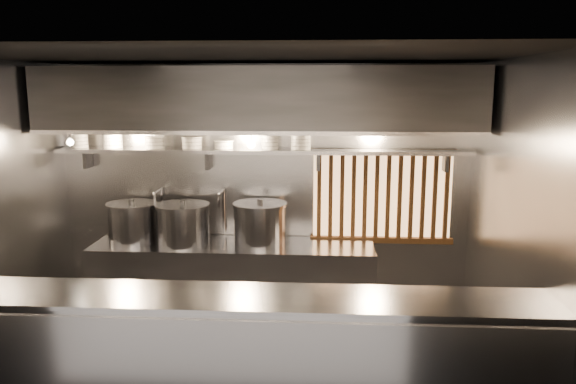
# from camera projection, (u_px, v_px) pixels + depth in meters

# --- Properties ---
(floor) EXTENTS (4.50, 4.50, 0.00)m
(floor) POSITION_uv_depth(u_px,v_px,m) (248.00, 376.00, 5.03)
(floor) COLOR black
(floor) RESTS_ON ground
(ceiling) EXTENTS (4.50, 4.50, 0.00)m
(ceiling) POSITION_uv_depth(u_px,v_px,m) (243.00, 56.00, 4.52)
(ceiling) COLOR black
(ceiling) RESTS_ON wall_back
(wall_back) EXTENTS (4.50, 0.00, 4.50)m
(wall_back) POSITION_uv_depth(u_px,v_px,m) (264.00, 192.00, 6.25)
(wall_back) COLOR gray
(wall_back) RESTS_ON floor
(wall_right) EXTENTS (0.00, 3.00, 3.00)m
(wall_right) POSITION_uv_depth(u_px,v_px,m) (516.00, 229.00, 4.64)
(wall_right) COLOR gray
(wall_right) RESTS_ON floor
(serving_counter) EXTENTS (4.50, 0.56, 1.13)m
(serving_counter) POSITION_uv_depth(u_px,v_px,m) (229.00, 371.00, 3.99)
(serving_counter) COLOR #A1A1A6
(serving_counter) RESTS_ON floor
(cooking_bench) EXTENTS (3.00, 0.70, 0.90)m
(cooking_bench) POSITION_uv_depth(u_px,v_px,m) (234.00, 284.00, 6.08)
(cooking_bench) COLOR #A1A1A6
(cooking_bench) RESTS_ON floor
(bowl_shelf) EXTENTS (4.40, 0.34, 0.04)m
(bowl_shelf) POSITION_uv_depth(u_px,v_px,m) (262.00, 151.00, 5.98)
(bowl_shelf) COLOR #A1A1A6
(bowl_shelf) RESTS_ON wall_back
(exhaust_hood) EXTENTS (4.40, 0.81, 0.65)m
(exhaust_hood) POSITION_uv_depth(u_px,v_px,m) (259.00, 100.00, 5.66)
(exhaust_hood) COLOR #2D2D30
(exhaust_hood) RESTS_ON ceiling
(wood_screen) EXTENTS (1.56, 0.09, 1.04)m
(wood_screen) POSITION_uv_depth(u_px,v_px,m) (382.00, 196.00, 6.12)
(wood_screen) COLOR #FFB972
(wood_screen) RESTS_ON wall_back
(faucet_left) EXTENTS (0.04, 0.30, 0.50)m
(faucet_left) POSITION_uv_depth(u_px,v_px,m) (160.00, 201.00, 6.20)
(faucet_left) COLOR silver
(faucet_left) RESTS_ON wall_back
(faucet_right) EXTENTS (0.04, 0.30, 0.50)m
(faucet_right) POSITION_uv_depth(u_px,v_px,m) (222.00, 202.00, 6.16)
(faucet_right) COLOR silver
(faucet_right) RESTS_ON wall_back
(heat_lamp) EXTENTS (0.25, 0.35, 0.20)m
(heat_lamp) POSITION_uv_depth(u_px,v_px,m) (68.00, 136.00, 5.60)
(heat_lamp) COLOR #A1A1A6
(heat_lamp) RESTS_ON exhaust_hood
(pendant_bulb) EXTENTS (0.09, 0.09, 0.19)m
(pendant_bulb) POSITION_uv_depth(u_px,v_px,m) (251.00, 144.00, 5.85)
(pendant_bulb) COLOR #2D2D30
(pendant_bulb) RESTS_ON exhaust_hood
(stock_pot_left) EXTENTS (0.63, 0.63, 0.47)m
(stock_pot_left) POSITION_uv_depth(u_px,v_px,m) (132.00, 222.00, 6.05)
(stock_pot_left) COLOR #A1A1A6
(stock_pot_left) RESTS_ON cooking_bench
(stock_pot_mid) EXTENTS (0.67, 0.67, 0.48)m
(stock_pot_mid) POSITION_uv_depth(u_px,v_px,m) (183.00, 224.00, 5.96)
(stock_pot_mid) COLOR #A1A1A6
(stock_pot_mid) RESTS_ON cooking_bench
(stock_pot_right) EXTENTS (0.64, 0.64, 0.49)m
(stock_pot_right) POSITION_uv_depth(u_px,v_px,m) (260.00, 223.00, 5.97)
(stock_pot_right) COLOR #A1A1A6
(stock_pot_right) RESTS_ON cooking_bench
(bowl_stack_0) EXTENTS (0.20, 0.20, 0.17)m
(bowl_stack_0) POSITION_uv_depth(u_px,v_px,m) (79.00, 140.00, 6.08)
(bowl_stack_0) COLOR silver
(bowl_stack_0) RESTS_ON bowl_shelf
(bowl_stack_1) EXTENTS (0.22, 0.22, 0.17)m
(bowl_stack_1) POSITION_uv_depth(u_px,v_px,m) (113.00, 140.00, 6.06)
(bowl_stack_1) COLOR silver
(bowl_stack_1) RESTS_ON bowl_shelf
(bowl_stack_2) EXTENTS (0.23, 0.23, 0.13)m
(bowl_stack_2) POSITION_uv_depth(u_px,v_px,m) (155.00, 142.00, 6.04)
(bowl_stack_2) COLOR silver
(bowl_stack_2) RESTS_ON bowl_shelf
(bowl_stack_3) EXTENTS (0.22, 0.22, 0.13)m
(bowl_stack_3) POSITION_uv_depth(u_px,v_px,m) (192.00, 143.00, 6.01)
(bowl_stack_3) COLOR silver
(bowl_stack_3) RESTS_ON bowl_shelf
(bowl_stack_4) EXTENTS (0.21, 0.21, 0.09)m
(bowl_stack_4) POSITION_uv_depth(u_px,v_px,m) (224.00, 145.00, 5.99)
(bowl_stack_4) COLOR silver
(bowl_stack_4) RESTS_ON bowl_shelf
(bowl_stack_5) EXTENTS (0.20, 0.20, 0.17)m
(bowl_stack_5) POSITION_uv_depth(u_px,v_px,m) (270.00, 141.00, 5.96)
(bowl_stack_5) COLOR silver
(bowl_stack_5) RESTS_ON bowl_shelf
(bowl_stack_6) EXTENTS (0.23, 0.23, 0.17)m
(bowl_stack_6) POSITION_uv_depth(u_px,v_px,m) (301.00, 141.00, 5.94)
(bowl_stack_6) COLOR silver
(bowl_stack_6) RESTS_ON bowl_shelf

